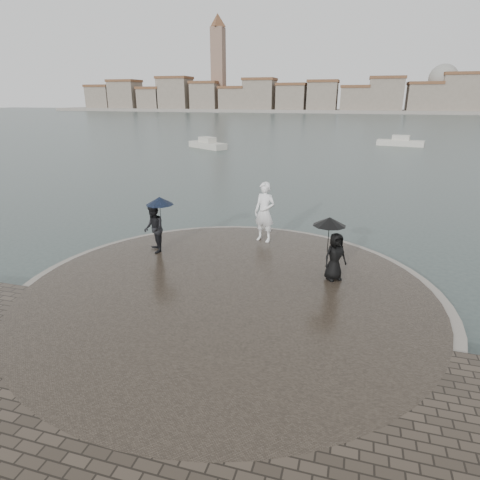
% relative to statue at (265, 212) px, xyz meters
% --- Properties ---
extents(ground, '(400.00, 400.00, 0.00)m').
position_rel_statue_xyz_m(ground, '(-0.07, -7.94, -1.52)').
color(ground, '#2B3835').
rests_on(ground, ground).
extents(kerb_ring, '(12.50, 12.50, 0.32)m').
position_rel_statue_xyz_m(kerb_ring, '(-0.07, -4.44, -1.36)').
color(kerb_ring, gray).
rests_on(kerb_ring, ground).
extents(quay_tip, '(11.90, 11.90, 0.36)m').
position_rel_statue_xyz_m(quay_tip, '(-0.07, -4.44, -1.34)').
color(quay_tip, '#2D261E').
rests_on(quay_tip, ground).
extents(statue, '(0.97, 0.78, 2.32)m').
position_rel_statue_xyz_m(statue, '(0.00, 0.00, 0.00)').
color(statue, white).
rests_on(statue, quay_tip).
extents(visitor_left, '(1.26, 1.13, 2.04)m').
position_rel_statue_xyz_m(visitor_left, '(-3.49, -2.26, -0.06)').
color(visitor_left, black).
rests_on(visitor_left, quay_tip).
extents(visitor_right, '(1.19, 1.01, 1.95)m').
position_rel_statue_xyz_m(visitor_right, '(2.78, -2.84, -0.05)').
color(visitor_right, black).
rests_on(visitor_right, quay_tip).
extents(far_skyline, '(260.00, 20.00, 37.00)m').
position_rel_statue_xyz_m(far_skyline, '(-6.36, 152.76, 4.09)').
color(far_skyline, gray).
rests_on(far_skyline, ground).
extents(boats, '(45.38, 13.78, 1.50)m').
position_rel_statue_xyz_m(boats, '(6.67, 33.07, -1.14)').
color(boats, beige).
rests_on(boats, ground).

